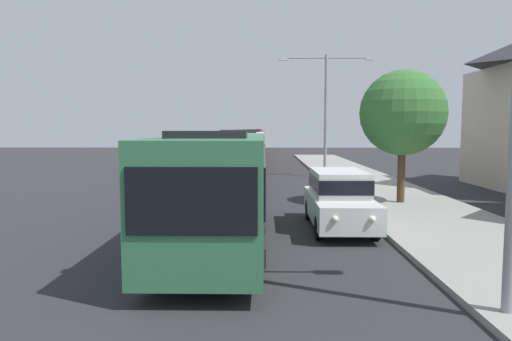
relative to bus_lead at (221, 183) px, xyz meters
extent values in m
cube|color=#33724C|center=(0.00, 0.02, 0.01)|extent=(2.50, 10.87, 2.70)
cube|color=black|center=(1.27, 0.02, 0.36)|extent=(0.04, 10.00, 1.00)
cube|color=black|center=(-1.27, 0.02, 0.36)|extent=(0.04, 10.00, 1.00)
cube|color=black|center=(0.00, -5.44, 0.31)|extent=(2.30, 0.04, 1.20)
cube|color=black|center=(1.28, 0.02, -0.79)|extent=(0.03, 10.33, 0.36)
cube|color=black|center=(0.00, -3.24, 1.44)|extent=(1.75, 0.90, 0.16)
cylinder|color=black|center=(1.10, -3.35, -1.19)|extent=(0.28, 1.00, 1.00)
cylinder|color=black|center=(-1.10, -3.35, -1.19)|extent=(0.28, 1.00, 1.00)
cylinder|color=black|center=(1.10, 3.01, -1.19)|extent=(0.28, 1.00, 1.00)
cylinder|color=black|center=(-1.10, 3.01, -1.19)|extent=(0.28, 1.00, 1.00)
cube|color=silver|center=(0.00, 12.66, 0.01)|extent=(2.50, 10.64, 2.70)
cube|color=black|center=(1.27, 12.66, 0.36)|extent=(0.04, 9.79, 1.00)
cube|color=black|center=(-1.27, 12.66, 0.36)|extent=(0.04, 9.79, 1.00)
cube|color=black|center=(0.00, 7.32, 0.31)|extent=(2.30, 0.04, 1.20)
cube|color=black|center=(1.28, 12.66, -0.79)|extent=(0.03, 10.11, 0.36)
cube|color=black|center=(0.00, 9.47, 1.44)|extent=(1.75, 0.90, 0.16)
cylinder|color=black|center=(1.10, 9.36, -1.19)|extent=(0.28, 1.00, 1.00)
cylinder|color=black|center=(-1.10, 9.36, -1.19)|extent=(0.28, 1.00, 1.00)
cylinder|color=black|center=(1.10, 15.59, -1.19)|extent=(0.28, 1.00, 1.00)
cylinder|color=black|center=(-1.10, 15.59, -1.19)|extent=(0.28, 1.00, 1.00)
cube|color=maroon|center=(0.00, 25.06, 0.01)|extent=(2.50, 11.24, 2.70)
cube|color=black|center=(1.27, 25.06, 0.36)|extent=(0.04, 10.34, 1.00)
cube|color=black|center=(-1.27, 25.06, 0.36)|extent=(0.04, 10.34, 1.00)
cube|color=black|center=(0.00, 19.42, 0.31)|extent=(2.30, 0.04, 1.20)
cube|color=black|center=(1.28, 25.06, -0.79)|extent=(0.03, 10.67, 0.36)
cube|color=black|center=(0.00, 21.69, 1.44)|extent=(1.75, 0.90, 0.16)
cylinder|color=black|center=(1.10, 21.57, -1.19)|extent=(0.28, 1.00, 1.00)
cylinder|color=black|center=(-1.10, 21.57, -1.19)|extent=(0.28, 1.00, 1.00)
cylinder|color=black|center=(1.10, 28.15, -1.19)|extent=(0.28, 1.00, 1.00)
cylinder|color=black|center=(-1.10, 28.15, -1.19)|extent=(0.28, 1.00, 1.00)
cube|color=maroon|center=(0.00, 37.49, 0.01)|extent=(2.50, 12.24, 2.70)
cube|color=black|center=(1.27, 37.49, 0.36)|extent=(0.04, 11.26, 1.00)
cube|color=black|center=(-1.27, 37.49, 0.36)|extent=(0.04, 11.26, 1.00)
cube|color=black|center=(0.00, 31.35, 0.31)|extent=(2.30, 0.04, 1.20)
cube|color=orange|center=(1.28, 37.49, -0.79)|extent=(0.03, 11.63, 0.36)
cube|color=black|center=(0.00, 33.82, 1.44)|extent=(1.75, 0.90, 0.16)
cylinder|color=black|center=(1.10, 33.70, -1.19)|extent=(0.28, 1.00, 1.00)
cylinder|color=black|center=(-1.10, 33.70, -1.19)|extent=(0.28, 1.00, 1.00)
cylinder|color=black|center=(1.10, 40.86, -1.19)|extent=(0.28, 1.00, 1.00)
cylinder|color=black|center=(-1.10, 40.86, -1.19)|extent=(0.28, 1.00, 1.00)
cube|color=#33724C|center=(0.00, 50.88, 0.01)|extent=(2.50, 12.19, 2.70)
cube|color=black|center=(1.27, 50.88, 0.36)|extent=(0.04, 11.22, 1.00)
cube|color=black|center=(-1.27, 50.88, 0.36)|extent=(0.04, 11.22, 1.00)
cube|color=black|center=(0.00, 44.76, 0.31)|extent=(2.30, 0.04, 1.20)
cube|color=orange|center=(1.28, 50.88, -0.79)|extent=(0.03, 11.58, 0.36)
cube|color=black|center=(0.00, 47.22, 1.44)|extent=(1.75, 0.90, 0.16)
cylinder|color=black|center=(1.10, 47.10, -1.19)|extent=(0.28, 1.00, 1.00)
cylinder|color=black|center=(-1.10, 47.10, -1.19)|extent=(0.28, 1.00, 1.00)
cylinder|color=black|center=(1.10, 54.23, -1.19)|extent=(0.28, 1.00, 1.00)
cylinder|color=black|center=(-1.10, 54.23, -1.19)|extent=(0.28, 1.00, 1.00)
cube|color=maroon|center=(0.00, 64.44, 0.01)|extent=(2.50, 10.83, 2.70)
cube|color=black|center=(1.27, 64.44, 0.36)|extent=(0.04, 9.96, 1.00)
cube|color=black|center=(-1.27, 64.44, 0.36)|extent=(0.04, 9.96, 1.00)
cube|color=black|center=(0.00, 59.01, 0.31)|extent=(2.30, 0.04, 1.20)
cube|color=navy|center=(1.28, 64.44, -0.79)|extent=(0.03, 10.28, 0.36)
cube|color=black|center=(0.00, 61.19, 1.44)|extent=(1.75, 0.90, 0.16)
cylinder|color=black|center=(1.10, 61.08, -1.19)|extent=(0.28, 1.00, 1.00)
cylinder|color=black|center=(-1.10, 61.08, -1.19)|extent=(0.28, 1.00, 1.00)
cylinder|color=black|center=(1.10, 67.42, -1.19)|extent=(0.28, 1.00, 1.00)
cylinder|color=black|center=(-1.10, 67.42, -1.19)|extent=(0.28, 1.00, 1.00)
cube|color=white|center=(3.70, 1.57, -0.99)|extent=(1.84, 4.86, 0.80)
cube|color=white|center=(3.70, 1.72, -0.19)|extent=(1.62, 2.82, 0.80)
cube|color=black|center=(3.70, 1.72, -0.19)|extent=(1.66, 2.91, 0.44)
sphere|color=#F9EFCC|center=(3.19, -0.88, -0.89)|extent=(0.18, 0.18, 0.18)
sphere|color=#F9EFCC|center=(4.20, -0.88, -0.89)|extent=(0.18, 0.18, 0.18)
cylinder|color=black|center=(2.88, 0.06, -1.34)|extent=(0.22, 0.70, 0.70)
cylinder|color=black|center=(4.52, 0.06, -1.34)|extent=(0.22, 0.70, 0.70)
cylinder|color=black|center=(2.88, 3.07, -1.34)|extent=(0.22, 0.70, 0.70)
cylinder|color=black|center=(4.52, 3.07, -1.34)|extent=(0.22, 0.70, 0.70)
cube|color=black|center=(-3.30, 62.80, -0.24)|extent=(2.30, 1.80, 2.20)
cube|color=gold|center=(-3.30, 66.40, 0.11)|extent=(2.35, 5.40, 2.70)
cube|color=black|center=(-3.30, 61.88, 0.06)|extent=(2.07, 0.04, 0.90)
cylinder|color=black|center=(-4.33, 62.80, -1.24)|extent=(0.26, 0.90, 0.90)
cylinder|color=black|center=(-2.27, 62.80, -1.24)|extent=(0.26, 0.90, 0.90)
cylinder|color=black|center=(-4.33, 67.48, -1.24)|extent=(0.26, 0.90, 0.90)
cylinder|color=black|center=(-2.27, 67.48, -1.24)|extent=(0.26, 0.90, 0.90)
cylinder|color=gray|center=(5.40, 17.93, 2.47)|extent=(0.20, 0.20, 8.01)
cylinder|color=gray|center=(3.96, 17.93, 6.27)|extent=(2.88, 0.10, 0.10)
cube|color=silver|center=(2.52, 17.93, 6.19)|extent=(0.56, 0.28, 0.16)
cylinder|color=gray|center=(6.84, 17.93, 6.27)|extent=(2.88, 0.10, 0.10)
cube|color=silver|center=(8.28, 17.93, 6.19)|extent=(0.56, 0.28, 0.16)
cylinder|color=#4C3823|center=(7.07, 6.22, -0.37)|extent=(0.32, 0.32, 2.34)
sphere|color=#387033|center=(7.07, 6.22, 2.24)|extent=(3.58, 3.58, 3.58)
camera|label=1|loc=(1.25, -13.28, 1.56)|focal=32.32mm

